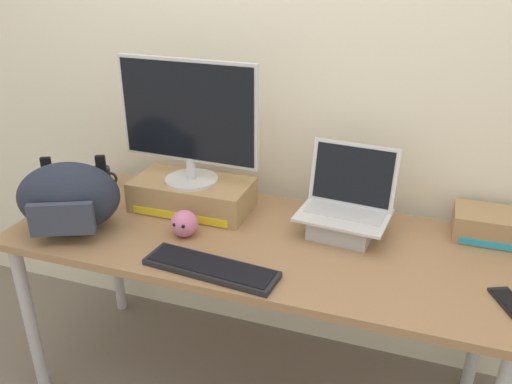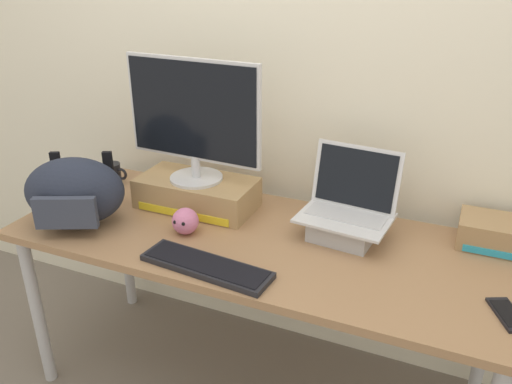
{
  "view_description": "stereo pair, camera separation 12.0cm",
  "coord_description": "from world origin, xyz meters",
  "px_view_note": "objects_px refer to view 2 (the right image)",
  "views": [
    {
      "loc": [
        0.54,
        -1.57,
        1.69
      ],
      "look_at": [
        0.0,
        0.0,
        0.93
      ],
      "focal_mm": 36.22,
      "sensor_mm": 36.0,
      "label": 1
    },
    {
      "loc": [
        0.66,
        -1.53,
        1.69
      ],
      "look_at": [
        0.0,
        0.0,
        0.93
      ],
      "focal_mm": 36.22,
      "sensor_mm": 36.0,
      "label": 2
    }
  ],
  "objects_px": {
    "external_keyboard": "(206,266)",
    "coffee_mug": "(112,173)",
    "open_laptop": "(346,219)",
    "cell_phone": "(508,314)",
    "desktop_monitor": "(193,118)",
    "plush_toy": "(185,221)",
    "toner_box_cyan": "(507,235)",
    "toner_box_yellow": "(197,193)",
    "messenger_backpack": "(75,192)"
  },
  "relations": [
    {
      "from": "external_keyboard",
      "to": "coffee_mug",
      "type": "xyz_separation_m",
      "value": [
        -0.73,
        0.47,
        0.03
      ]
    },
    {
      "from": "coffee_mug",
      "to": "toner_box_yellow",
      "type": "bearing_deg",
      "value": -7.69
    },
    {
      "from": "external_keyboard",
      "to": "cell_phone",
      "type": "bearing_deg",
      "value": 13.04
    },
    {
      "from": "toner_box_yellow",
      "to": "plush_toy",
      "type": "bearing_deg",
      "value": -72.05
    },
    {
      "from": "toner_box_yellow",
      "to": "toner_box_cyan",
      "type": "height_order",
      "value": "toner_box_yellow"
    },
    {
      "from": "external_keyboard",
      "to": "plush_toy",
      "type": "bearing_deg",
      "value": 140.38
    },
    {
      "from": "toner_box_yellow",
      "to": "messenger_backpack",
      "type": "distance_m",
      "value": 0.47
    },
    {
      "from": "desktop_monitor",
      "to": "plush_toy",
      "type": "relative_size",
      "value": 5.73
    },
    {
      "from": "open_laptop",
      "to": "plush_toy",
      "type": "relative_size",
      "value": 3.47
    },
    {
      "from": "toner_box_yellow",
      "to": "coffee_mug",
      "type": "distance_m",
      "value": 0.48
    },
    {
      "from": "toner_box_yellow",
      "to": "toner_box_cyan",
      "type": "xyz_separation_m",
      "value": [
        1.16,
        0.14,
        -0.01
      ]
    },
    {
      "from": "external_keyboard",
      "to": "plush_toy",
      "type": "relative_size",
      "value": 4.65
    },
    {
      "from": "coffee_mug",
      "to": "toner_box_cyan",
      "type": "bearing_deg",
      "value": 2.61
    },
    {
      "from": "toner_box_cyan",
      "to": "desktop_monitor",
      "type": "bearing_deg",
      "value": -173.14
    },
    {
      "from": "messenger_backpack",
      "to": "coffee_mug",
      "type": "distance_m",
      "value": 0.4
    },
    {
      "from": "external_keyboard",
      "to": "toner_box_cyan",
      "type": "xyz_separation_m",
      "value": [
        0.91,
        0.54,
        0.04
      ]
    },
    {
      "from": "desktop_monitor",
      "to": "plush_toy",
      "type": "height_order",
      "value": "desktop_monitor"
    },
    {
      "from": "external_keyboard",
      "to": "desktop_monitor",
      "type": "bearing_deg",
      "value": 127.86
    },
    {
      "from": "messenger_backpack",
      "to": "coffee_mug",
      "type": "xyz_separation_m",
      "value": [
        -0.12,
        0.37,
        -0.09
      ]
    },
    {
      "from": "toner_box_cyan",
      "to": "toner_box_yellow",
      "type": "bearing_deg",
      "value": -173.19
    },
    {
      "from": "toner_box_yellow",
      "to": "desktop_monitor",
      "type": "bearing_deg",
      "value": -93.64
    },
    {
      "from": "external_keyboard",
      "to": "coffee_mug",
      "type": "relative_size",
      "value": 3.78
    },
    {
      "from": "messenger_backpack",
      "to": "open_laptop",
      "type": "bearing_deg",
      "value": -6.82
    },
    {
      "from": "messenger_backpack",
      "to": "cell_phone",
      "type": "bearing_deg",
      "value": -23.25
    },
    {
      "from": "desktop_monitor",
      "to": "coffee_mug",
      "type": "xyz_separation_m",
      "value": [
        -0.47,
        0.07,
        -0.33
      ]
    },
    {
      "from": "toner_box_yellow",
      "to": "open_laptop",
      "type": "xyz_separation_m",
      "value": [
        0.62,
        -0.0,
        0.01
      ]
    },
    {
      "from": "external_keyboard",
      "to": "plush_toy",
      "type": "distance_m",
      "value": 0.26
    },
    {
      "from": "messenger_backpack",
      "to": "toner_box_cyan",
      "type": "distance_m",
      "value": 1.58
    },
    {
      "from": "toner_box_yellow",
      "to": "open_laptop",
      "type": "distance_m",
      "value": 0.62
    },
    {
      "from": "cell_phone",
      "to": "desktop_monitor",
      "type": "bearing_deg",
      "value": 142.02
    },
    {
      "from": "toner_box_yellow",
      "to": "toner_box_cyan",
      "type": "distance_m",
      "value": 1.17
    },
    {
      "from": "coffee_mug",
      "to": "toner_box_cyan",
      "type": "distance_m",
      "value": 1.64
    },
    {
      "from": "open_laptop",
      "to": "external_keyboard",
      "type": "bearing_deg",
      "value": -126.45
    },
    {
      "from": "desktop_monitor",
      "to": "open_laptop",
      "type": "relative_size",
      "value": 1.65
    },
    {
      "from": "desktop_monitor",
      "to": "external_keyboard",
      "type": "height_order",
      "value": "desktop_monitor"
    },
    {
      "from": "open_laptop",
      "to": "messenger_backpack",
      "type": "distance_m",
      "value": 1.02
    },
    {
      "from": "messenger_backpack",
      "to": "toner_box_yellow",
      "type": "bearing_deg",
      "value": 16.84
    },
    {
      "from": "toner_box_yellow",
      "to": "plush_toy",
      "type": "distance_m",
      "value": 0.23
    },
    {
      "from": "toner_box_yellow",
      "to": "desktop_monitor",
      "type": "relative_size",
      "value": 0.83
    },
    {
      "from": "coffee_mug",
      "to": "plush_toy",
      "type": "height_order",
      "value": "plush_toy"
    },
    {
      "from": "toner_box_cyan",
      "to": "open_laptop",
      "type": "bearing_deg",
      "value": -165.64
    },
    {
      "from": "open_laptop",
      "to": "cell_phone",
      "type": "xyz_separation_m",
      "value": [
        0.55,
        -0.28,
        -0.06
      ]
    },
    {
      "from": "external_keyboard",
      "to": "toner_box_yellow",
      "type": "bearing_deg",
      "value": 127.78
    },
    {
      "from": "open_laptop",
      "to": "cell_phone",
      "type": "height_order",
      "value": "open_laptop"
    },
    {
      "from": "plush_toy",
      "to": "coffee_mug",
      "type": "bearing_deg",
      "value": 152.75
    },
    {
      "from": "open_laptop",
      "to": "toner_box_cyan",
      "type": "relative_size",
      "value": 1.08
    },
    {
      "from": "desktop_monitor",
      "to": "plush_toy",
      "type": "bearing_deg",
      "value": -69.27
    },
    {
      "from": "external_keyboard",
      "to": "open_laptop",
      "type": "bearing_deg",
      "value": 53.09
    },
    {
      "from": "desktop_monitor",
      "to": "cell_phone",
      "type": "bearing_deg",
      "value": -10.59
    },
    {
      "from": "plush_toy",
      "to": "messenger_backpack",
      "type": "bearing_deg",
      "value": -167.73
    }
  ]
}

